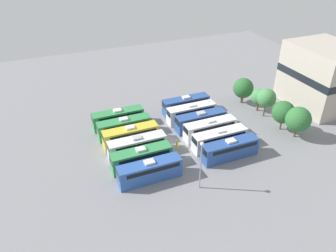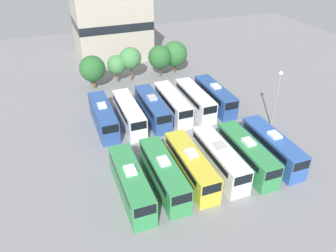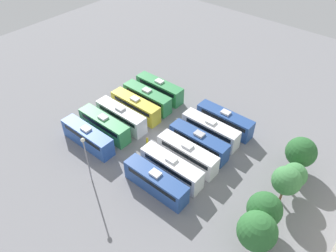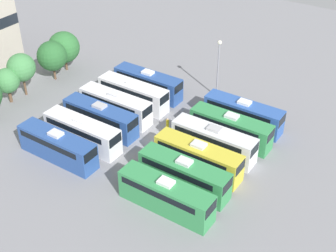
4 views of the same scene
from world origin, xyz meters
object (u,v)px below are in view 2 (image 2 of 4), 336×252
(tree_4, at_px, (175,54))
(depot_building, at_px, (111,25))
(bus_10, at_px, (195,99))
(tree_2, at_px, (130,58))
(bus_0, at_px, (131,182))
(bus_9, at_px, (172,103))
(bus_5, at_px, (272,146))
(light_pole, at_px, (278,91))
(tree_1, at_px, (117,65))
(bus_6, at_px, (103,116))
(tree_3, at_px, (160,57))
(bus_7, at_px, (129,113))
(worker_person, at_px, (200,132))
(bus_8, at_px, (152,108))
(bus_11, at_px, (215,96))
(tree_0, at_px, (92,69))
(bus_1, at_px, (164,173))
(bus_2, at_px, (191,165))
(bus_3, at_px, (219,157))
(bus_4, at_px, (247,153))

(tree_4, distance_m, depot_building, 17.00)
(bus_10, height_order, tree_2, tree_2)
(bus_0, bearing_deg, depot_building, 79.59)
(bus_9, bearing_deg, bus_5, -63.63)
(light_pole, xyz_separation_m, tree_1, (-17.39, 23.45, -2.42))
(bus_6, xyz_separation_m, tree_4, (17.23, 15.22, 2.02))
(bus_6, xyz_separation_m, bus_10, (14.55, -0.07, 0.00))
(tree_3, distance_m, tree_4, 3.39)
(bus_7, distance_m, worker_person, 10.85)
(bus_6, xyz_separation_m, bus_8, (7.43, -0.22, 0.00))
(tree_1, distance_m, tree_4, 11.61)
(bus_6, height_order, light_pole, light_pole)
(bus_11, height_order, depot_building, depot_building)
(light_pole, bearing_deg, tree_0, 134.47)
(bus_5, relative_size, tree_0, 1.74)
(bus_8, height_order, tree_1, tree_1)
(bus_10, relative_size, worker_person, 5.75)
(bus_0, height_order, bus_9, same)
(tree_3, relative_size, tree_4, 0.97)
(bus_1, height_order, tree_1, tree_1)
(bus_11, relative_size, tree_2, 1.63)
(bus_2, xyz_separation_m, bus_3, (3.71, 0.06, 0.00))
(bus_10, bearing_deg, tree_2, 113.20)
(bus_10, height_order, tree_3, tree_3)
(bus_9, height_order, worker_person, bus_9)
(bus_4, height_order, tree_3, tree_3)
(bus_1, xyz_separation_m, bus_4, (10.68, -0.14, 0.00))
(bus_3, relative_size, tree_4, 1.65)
(bus_6, relative_size, light_pole, 1.20)
(bus_11, distance_m, depot_building, 31.37)
(bus_0, xyz_separation_m, bus_9, (10.81, 15.24, 0.00))
(bus_7, height_order, depot_building, depot_building)
(bus_4, xyz_separation_m, tree_1, (-8.82, 30.03, 1.50))
(tree_0, xyz_separation_m, tree_3, (12.87, 0.65, 0.23))
(bus_5, bearing_deg, tree_3, 98.30)
(bus_1, relative_size, bus_3, 1.00)
(worker_person, bearing_deg, bus_5, -50.12)
(bus_10, bearing_deg, bus_2, -116.57)
(bus_3, xyz_separation_m, depot_building, (-2.76, 43.98, 5.03))
(bus_6, relative_size, tree_4, 1.65)
(tree_0, bearing_deg, bus_9, -54.84)
(bus_3, relative_size, tree_1, 2.02)
(bus_9, relative_size, tree_0, 1.74)
(bus_3, xyz_separation_m, tree_4, (6.33, 29.94, 2.02))
(bus_6, bearing_deg, bus_0, -90.12)
(tree_1, bearing_deg, tree_3, -2.87)
(bus_2, xyz_separation_m, light_pole, (15.84, 6.20, 3.92))
(bus_8, distance_m, worker_person, 8.62)
(bus_5, height_order, worker_person, bus_5)
(bus_6, distance_m, bus_10, 14.55)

